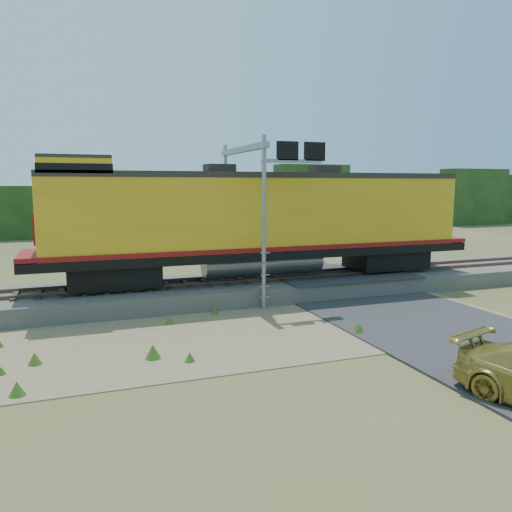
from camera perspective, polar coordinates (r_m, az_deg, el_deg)
name	(u,v)px	position (r m, az deg, el deg)	size (l,w,h in m)	color
ground	(247,335)	(18.18, -1.05, -9.00)	(140.00, 140.00, 0.00)	#475123
ballast	(205,291)	(23.65, -5.81, -4.00)	(70.00, 5.00, 0.80)	slate
rails	(205,281)	(23.56, -5.82, -2.86)	(70.00, 1.54, 0.16)	brown
dirt_shoulder	(189,336)	(18.12, -7.64, -9.08)	(26.00, 8.00, 0.03)	#8C7754
road	(398,311)	(21.96, 15.92, -6.06)	(7.00, 66.00, 0.86)	#38383A
tree_line_north	(130,207)	(54.77, -14.19, 5.49)	(130.00, 3.00, 6.50)	#1A3312
weed_clumps	(148,345)	(17.50, -12.23, -9.87)	(15.00, 6.20, 0.56)	#375E1B
locomotive	(257,219)	(23.95, 0.11, 4.20)	(21.62, 3.30, 5.58)	black
signal_gantry	(255,181)	(23.14, -0.09, 8.58)	(2.94, 6.20, 7.41)	gray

